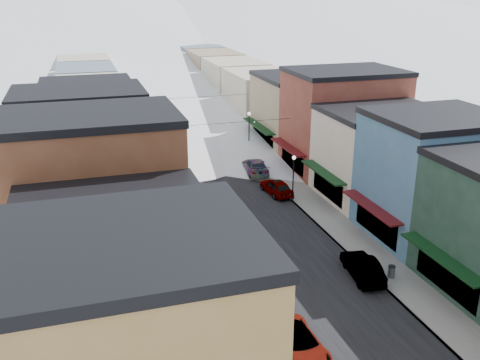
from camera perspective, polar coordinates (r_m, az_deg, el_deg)
road at (r=77.98m, az=-6.01°, el=4.95°), size 10.00×160.00×0.01m
sidewalk_left at (r=77.02m, az=-10.84°, el=4.57°), size 3.20×160.00×0.15m
sidewalk_right at (r=79.44m, az=-1.32°, el=5.39°), size 3.20×160.00×0.15m
curb_left at (r=77.19m, az=-9.69°, el=4.67°), size 0.10×160.00×0.15m
curb_right at (r=79.04m, az=-2.40°, el=5.30°), size 0.10×160.00×0.15m
bldg_l_cream at (r=30.58m, az=-12.96°, el=-10.46°), size 11.30×8.20×9.50m
bldg_l_brick_near at (r=37.13m, az=-14.97°, el=-2.46°), size 12.30×8.20×12.50m
bldg_l_grayblue at (r=45.71m, az=-14.71°, el=-0.53°), size 11.30×9.20×9.00m
bldg_l_brick_far at (r=53.98m, az=-16.40°, el=3.54°), size 13.30×9.20×11.00m
bldg_l_tan at (r=63.80m, az=-15.72°, el=5.59°), size 11.30×11.20×10.00m
bldg_r_blue at (r=46.88m, az=19.91°, el=0.39°), size 11.30×9.20×10.50m
bldg_r_cream at (r=54.40m, az=14.70°, el=2.73°), size 12.30×9.20×9.00m
bldg_r_brick_far at (r=61.84m, az=10.90°, el=6.26°), size 13.30×9.20×11.50m
bldg_r_tan at (r=70.41m, az=6.34°, el=7.30°), size 11.30×11.20×9.50m
distant_blocks at (r=99.35m, az=-8.77°, el=10.41°), size 34.00×55.00×8.00m
overhead_cables at (r=64.64m, az=-3.98°, el=7.55°), size 16.40×15.04×0.04m
car_white_suv at (r=32.22m, az=6.35°, el=-16.91°), size 2.50×5.17×1.42m
car_silver_sedan at (r=42.04m, az=-1.46°, el=-7.17°), size 2.07×4.89×1.65m
car_dark_hatch at (r=44.72m, az=-1.48°, el=-5.40°), size 2.14×5.27×1.70m
car_silver_wagon at (r=65.47m, az=-7.60°, el=2.74°), size 2.91×6.03×1.69m
car_green_sedan at (r=40.25m, az=12.94°, el=-9.03°), size 2.42×5.20×1.65m
car_gray_suv at (r=54.49m, az=3.92°, el=-0.73°), size 2.39×4.91×1.61m
car_black_sedan at (r=60.58m, az=1.66°, el=1.48°), size 3.03×5.98×1.66m
car_lane_silver at (r=73.89m, az=-6.14°, el=4.70°), size 1.76×4.37×1.49m
car_lane_white at (r=90.39m, az=-6.36°, el=7.49°), size 2.93×5.55×1.49m
trash_can at (r=40.64m, az=15.85°, el=-9.37°), size 0.53×0.53×0.90m
streetlamp_near at (r=52.39m, az=5.72°, el=0.86°), size 0.37×0.37×4.46m
streetlamp_far at (r=68.27m, az=0.97°, el=5.75°), size 0.41×0.41×4.97m
snow_pile_mid at (r=40.67m, az=-0.91°, el=-8.66°), size 2.54×2.76×1.08m
snow_pile_far at (r=57.52m, az=-6.15°, el=0.04°), size 2.66×2.83×1.12m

